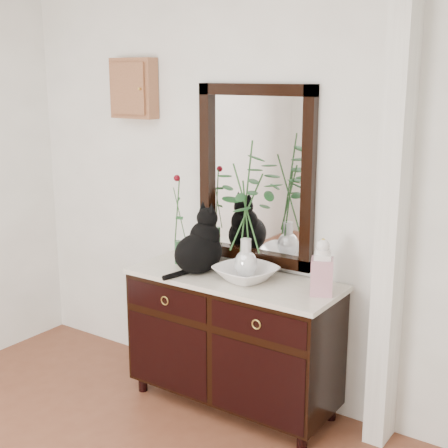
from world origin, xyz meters
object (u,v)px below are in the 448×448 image
Objects in this scene: lotus_bowl at (246,273)px; ginger_jar at (322,266)px; sideboard at (233,335)px; cat at (198,240)px.

ginger_jar is at bearing 4.92° from lotus_bowl.
sideboard is 3.75× the size of lotus_bowl.
cat is at bearing -175.45° from lotus_bowl.
cat is at bearing -170.67° from sideboard.
sideboard is at bearing -177.12° from ginger_jar.
ginger_jar is at bearing 14.96° from cat.
ginger_jar is at bearing 2.88° from sideboard.
ginger_jar is (0.57, 0.03, 0.54)m from sideboard.
sideboard is at bearing 172.80° from lotus_bowl.
cat is (-0.23, -0.04, 0.58)m from sideboard.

